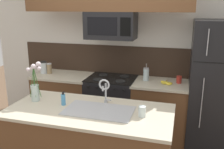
{
  "coord_description": "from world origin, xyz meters",
  "views": [
    {
      "loc": [
        1.06,
        -2.76,
        2.03
      ],
      "look_at": [
        0.19,
        0.27,
        1.16
      ],
      "focal_mm": 40.0,
      "sensor_mm": 36.0,
      "label": 1
    }
  ],
  "objects_px": {
    "microwave": "(111,25)",
    "storage_jar_medium": "(49,68)",
    "refrigerator": "(220,86)",
    "dish_soap_bottle": "(63,99)",
    "french_press": "(146,74)",
    "storage_jar_tall": "(44,67)",
    "banana_bunch": "(166,83)",
    "stove_range": "(111,105)",
    "coffee_tin": "(179,80)",
    "flower_vase": "(35,87)",
    "sink_faucet": "(105,88)",
    "drinking_glass": "(142,111)"
  },
  "relations": [
    {
      "from": "coffee_tin",
      "to": "drinking_glass",
      "type": "height_order",
      "value": "drinking_glass"
    },
    {
      "from": "storage_jar_tall",
      "to": "flower_vase",
      "type": "xyz_separation_m",
      "value": [
        0.59,
        -1.18,
        0.07
      ]
    },
    {
      "from": "french_press",
      "to": "coffee_tin",
      "type": "relative_size",
      "value": 2.43
    },
    {
      "from": "french_press",
      "to": "banana_bunch",
      "type": "bearing_deg",
      "value": -20.65
    },
    {
      "from": "sink_faucet",
      "to": "refrigerator",
      "type": "bearing_deg",
      "value": 37.08
    },
    {
      "from": "stove_range",
      "to": "storage_jar_medium",
      "type": "height_order",
      "value": "storage_jar_medium"
    },
    {
      "from": "microwave",
      "to": "flower_vase",
      "type": "bearing_deg",
      "value": -118.16
    },
    {
      "from": "microwave",
      "to": "banana_bunch",
      "type": "distance_m",
      "value": 1.19
    },
    {
      "from": "banana_bunch",
      "to": "french_press",
      "type": "height_order",
      "value": "french_press"
    },
    {
      "from": "microwave",
      "to": "french_press",
      "type": "bearing_deg",
      "value": 8.53
    },
    {
      "from": "storage_jar_medium",
      "to": "dish_soap_bottle",
      "type": "bearing_deg",
      "value": -54.32
    },
    {
      "from": "stove_range",
      "to": "coffee_tin",
      "type": "relative_size",
      "value": 8.45
    },
    {
      "from": "sink_faucet",
      "to": "flower_vase",
      "type": "xyz_separation_m",
      "value": [
        -0.83,
        -0.14,
        -0.03
      ]
    },
    {
      "from": "banana_bunch",
      "to": "french_press",
      "type": "bearing_deg",
      "value": 159.35
    },
    {
      "from": "storage_jar_tall",
      "to": "storage_jar_medium",
      "type": "xyz_separation_m",
      "value": [
        0.1,
        0.02,
        -0.02
      ]
    },
    {
      "from": "storage_jar_medium",
      "to": "flower_vase",
      "type": "height_order",
      "value": "flower_vase"
    },
    {
      "from": "coffee_tin",
      "to": "banana_bunch",
      "type": "bearing_deg",
      "value": -147.51
    },
    {
      "from": "microwave",
      "to": "dish_soap_bottle",
      "type": "relative_size",
      "value": 4.51
    },
    {
      "from": "stove_range",
      "to": "refrigerator",
      "type": "height_order",
      "value": "refrigerator"
    },
    {
      "from": "banana_bunch",
      "to": "dish_soap_bottle",
      "type": "relative_size",
      "value": 1.14
    },
    {
      "from": "storage_jar_medium",
      "to": "microwave",
      "type": "bearing_deg",
      "value": -2.12
    },
    {
      "from": "storage_jar_tall",
      "to": "flower_vase",
      "type": "height_order",
      "value": "flower_vase"
    },
    {
      "from": "sink_faucet",
      "to": "microwave",
      "type": "bearing_deg",
      "value": 102.15
    },
    {
      "from": "refrigerator",
      "to": "storage_jar_tall",
      "type": "distance_m",
      "value": 2.82
    },
    {
      "from": "stove_range",
      "to": "coffee_tin",
      "type": "xyz_separation_m",
      "value": [
        1.04,
        0.05,
        0.5
      ]
    },
    {
      "from": "storage_jar_medium",
      "to": "sink_faucet",
      "type": "relative_size",
      "value": 0.58
    },
    {
      "from": "french_press",
      "to": "flower_vase",
      "type": "height_order",
      "value": "flower_vase"
    },
    {
      "from": "sink_faucet",
      "to": "banana_bunch",
      "type": "bearing_deg",
      "value": 56.37
    },
    {
      "from": "storage_jar_tall",
      "to": "coffee_tin",
      "type": "bearing_deg",
      "value": 1.17
    },
    {
      "from": "storage_jar_medium",
      "to": "refrigerator",
      "type": "bearing_deg",
      "value": -0.0
    },
    {
      "from": "storage_jar_medium",
      "to": "flower_vase",
      "type": "bearing_deg",
      "value": -67.47
    },
    {
      "from": "drinking_glass",
      "to": "coffee_tin",
      "type": "bearing_deg",
      "value": 75.58
    },
    {
      "from": "microwave",
      "to": "banana_bunch",
      "type": "xyz_separation_m",
      "value": [
        0.86,
        -0.04,
        -0.81
      ]
    },
    {
      "from": "flower_vase",
      "to": "banana_bunch",
      "type": "bearing_deg",
      "value": 36.91
    },
    {
      "from": "stove_range",
      "to": "microwave",
      "type": "height_order",
      "value": "microwave"
    },
    {
      "from": "stove_range",
      "to": "dish_soap_bottle",
      "type": "relative_size",
      "value": 5.64
    },
    {
      "from": "banana_bunch",
      "to": "drinking_glass",
      "type": "relative_size",
      "value": 1.64
    },
    {
      "from": "storage_jar_tall",
      "to": "drinking_glass",
      "type": "xyz_separation_m",
      "value": [
        1.91,
        -1.27,
        -0.05
      ]
    },
    {
      "from": "microwave",
      "to": "storage_jar_medium",
      "type": "xyz_separation_m",
      "value": [
        -1.11,
        0.04,
        -0.75
      ]
    },
    {
      "from": "french_press",
      "to": "dish_soap_bottle",
      "type": "xyz_separation_m",
      "value": [
        -0.77,
        -1.26,
        -0.03
      ]
    },
    {
      "from": "refrigerator",
      "to": "banana_bunch",
      "type": "relative_size",
      "value": 9.84
    },
    {
      "from": "dish_soap_bottle",
      "to": "flower_vase",
      "type": "relative_size",
      "value": 0.33
    },
    {
      "from": "dish_soap_bottle",
      "to": "microwave",
      "type": "bearing_deg",
      "value": 78.77
    },
    {
      "from": "microwave",
      "to": "dish_soap_bottle",
      "type": "distance_m",
      "value": 1.43
    },
    {
      "from": "refrigerator",
      "to": "french_press",
      "type": "xyz_separation_m",
      "value": [
        -1.07,
        0.04,
        0.08
      ]
    },
    {
      "from": "storage_jar_tall",
      "to": "drinking_glass",
      "type": "height_order",
      "value": "storage_jar_tall"
    },
    {
      "from": "drinking_glass",
      "to": "storage_jar_medium",
      "type": "bearing_deg",
      "value": 144.66
    },
    {
      "from": "storage_jar_medium",
      "to": "dish_soap_bottle",
      "type": "xyz_separation_m",
      "value": [
        0.88,
        -1.22,
        -0.02
      ]
    },
    {
      "from": "storage_jar_tall",
      "to": "sink_faucet",
      "type": "height_order",
      "value": "sink_faucet"
    },
    {
      "from": "refrigerator",
      "to": "dish_soap_bottle",
      "type": "relative_size",
      "value": 11.21
    }
  ]
}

